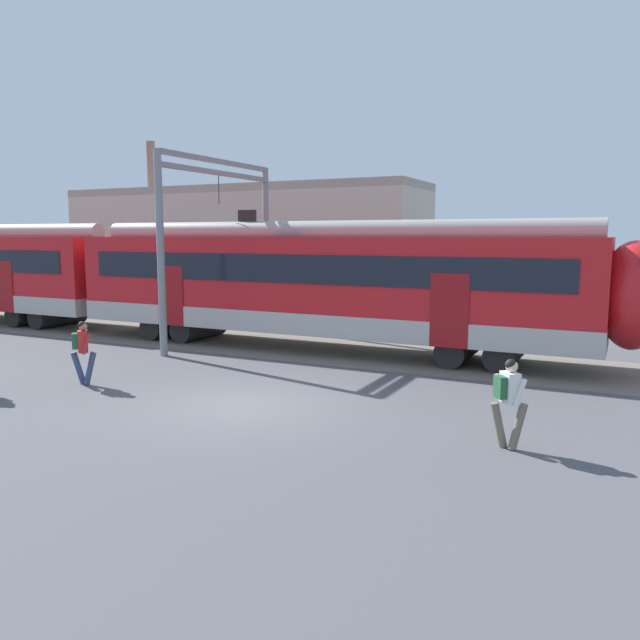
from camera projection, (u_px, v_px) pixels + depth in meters
The scene contains 7 objects.
ground_plane at pixel (245, 405), 14.27m from camera, with size 160.00×160.00×0.00m, color #515156.
track_bed at pixel (82, 328), 26.07m from camera, with size 80.00×4.40×0.01m, color slate.
commuter_train at pixel (124, 276), 24.67m from camera, with size 38.05×3.07×4.73m.
pedestrian_red at pixel (82, 347), 16.08m from camera, with size 0.68×0.50×1.67m.
pedestrian_white at pixel (508, 396), 11.21m from camera, with size 0.70×0.51×1.67m.
catenary_gantry at pixel (219, 222), 22.35m from camera, with size 0.24×6.64×6.53m.
background_building at pixel (240, 247), 33.91m from camera, with size 20.17×5.00×9.20m.
Camera 1 is at (7.70, -11.68, 3.86)m, focal length 35.00 mm.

